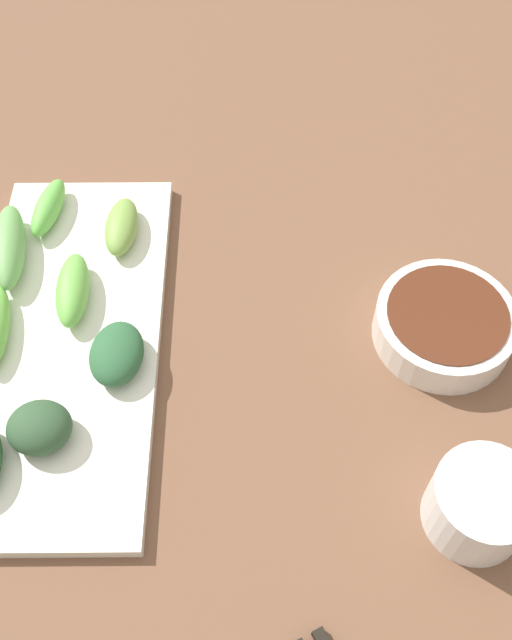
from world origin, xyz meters
TOP-DOWN VIEW (x-y plane):
  - tabletop at (0.00, 0.00)m, footprint 2.10×2.10m
  - sauce_bowl at (-0.18, -0.02)m, footprint 0.12×0.12m
  - serving_plate at (0.13, -0.01)m, footprint 0.15×0.35m
  - broccoli_stalk_0 at (0.19, -0.10)m, footprint 0.04×0.10m
  - broccoli_leafy_1 at (0.14, 0.07)m, footprint 0.05×0.05m
  - broccoli_stalk_2 at (0.16, -0.15)m, footprint 0.03×0.07m
  - broccoli_stalk_4 at (0.13, -0.05)m, footprint 0.03×0.08m
  - broccoli_leafy_6 at (0.09, 0.01)m, footprint 0.05×0.06m
  - broccoli_stalk_7 at (0.10, -0.12)m, footprint 0.03×0.07m
  - tea_cup at (-0.18, 0.13)m, footprint 0.07×0.07m

SIDE VIEW (x-z plane):
  - tabletop at x=0.00m, z-range 0.00..0.02m
  - serving_plate at x=0.13m, z-range 0.02..0.03m
  - sauce_bowl at x=-0.18m, z-range 0.02..0.05m
  - broccoli_stalk_7 at x=0.10m, z-range 0.03..0.05m
  - broccoli_stalk_2 at x=0.16m, z-range 0.03..0.05m
  - broccoli_leafy_6 at x=0.09m, z-range 0.03..0.06m
  - broccoli_stalk_4 at x=0.13m, z-range 0.03..0.06m
  - tea_cup at x=-0.18m, z-range 0.02..0.07m
  - broccoli_leafy_1 at x=0.14m, z-range 0.03..0.06m
  - broccoli_stalk_0 at x=0.19m, z-range 0.03..0.06m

